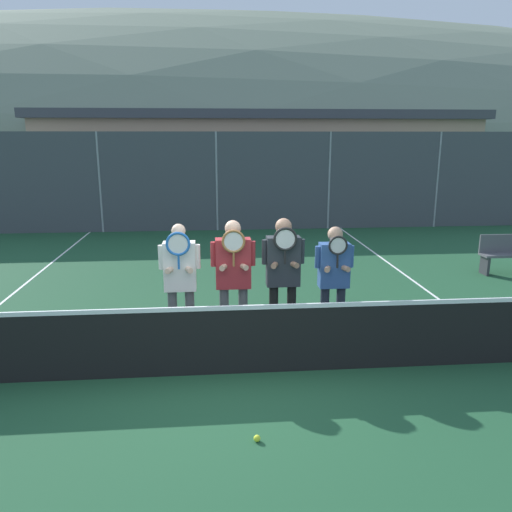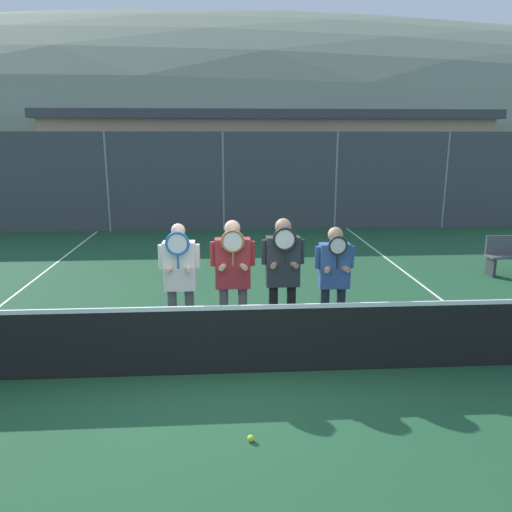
# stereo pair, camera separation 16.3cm
# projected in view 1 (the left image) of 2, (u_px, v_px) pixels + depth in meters

# --- Properties ---
(ground_plane) EXTENTS (120.00, 120.00, 0.00)m
(ground_plane) POSITION_uv_depth(u_px,v_px,m) (228.00, 374.00, 6.34)
(ground_plane) COLOR #1E4C2D
(hill_distant) EXTENTS (142.90, 79.39, 27.79)m
(hill_distant) POSITION_uv_depth(u_px,v_px,m) (213.00, 161.00, 58.82)
(hill_distant) COLOR slate
(hill_distant) RESTS_ON ground_plane
(clubhouse_building) EXTENTS (18.65, 5.50, 3.95)m
(clubhouse_building) POSITION_uv_depth(u_px,v_px,m) (259.00, 157.00, 22.30)
(clubhouse_building) COLOR tan
(clubhouse_building) RESTS_ON ground_plane
(fence_back) EXTENTS (21.53, 0.06, 3.06)m
(fence_back) POSITION_uv_depth(u_px,v_px,m) (217.00, 182.00, 15.58)
(fence_back) COLOR gray
(fence_back) RESTS_ON ground_plane
(tennis_net) EXTENTS (10.73, 0.09, 1.01)m
(tennis_net) POSITION_uv_depth(u_px,v_px,m) (227.00, 339.00, 6.23)
(tennis_net) COLOR gray
(tennis_net) RESTS_ON ground_plane
(court_line_right_sideline) EXTENTS (0.05, 16.00, 0.01)m
(court_line_right_sideline) POSITION_uv_depth(u_px,v_px,m) (430.00, 293.00, 9.59)
(court_line_right_sideline) COLOR white
(court_line_right_sideline) RESTS_ON ground_plane
(player_leftmost) EXTENTS (0.57, 0.34, 1.79)m
(player_leftmost) POSITION_uv_depth(u_px,v_px,m) (180.00, 277.00, 6.89)
(player_leftmost) COLOR #56565B
(player_leftmost) RESTS_ON ground_plane
(player_center_left) EXTENTS (0.62, 0.34, 1.83)m
(player_center_left) POSITION_uv_depth(u_px,v_px,m) (233.00, 272.00, 6.93)
(player_center_left) COLOR #56565B
(player_center_left) RESTS_ON ground_plane
(player_center_right) EXTENTS (0.60, 0.34, 1.84)m
(player_center_right) POSITION_uv_depth(u_px,v_px,m) (283.00, 270.00, 7.00)
(player_center_right) COLOR black
(player_center_right) RESTS_ON ground_plane
(player_rightmost) EXTENTS (0.57, 0.34, 1.70)m
(player_rightmost) POSITION_uv_depth(u_px,v_px,m) (334.00, 274.00, 7.18)
(player_rightmost) COLOR #232838
(player_rightmost) RESTS_ON ground_plane
(car_far_left) EXTENTS (4.78, 2.03, 1.76)m
(car_far_left) POSITION_uv_depth(u_px,v_px,m) (58.00, 196.00, 17.31)
(car_far_left) COLOR slate
(car_far_left) RESTS_ON ground_plane
(car_left_of_center) EXTENTS (4.16, 1.90, 1.84)m
(car_left_of_center) POSITION_uv_depth(u_px,v_px,m) (202.00, 194.00, 17.56)
(car_left_of_center) COLOR navy
(car_left_of_center) RESTS_ON ground_plane
(car_center) EXTENTS (4.15, 1.93, 1.84)m
(car_center) POSITION_uv_depth(u_px,v_px,m) (332.00, 193.00, 17.94)
(car_center) COLOR navy
(car_center) RESTS_ON ground_plane
(tennis_ball_on_court) EXTENTS (0.07, 0.07, 0.07)m
(tennis_ball_on_court) POSITION_uv_depth(u_px,v_px,m) (257.00, 438.00, 4.93)
(tennis_ball_on_court) COLOR #CCDB33
(tennis_ball_on_court) RESTS_ON ground_plane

